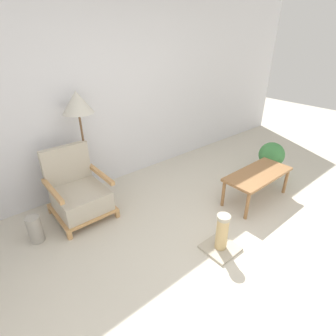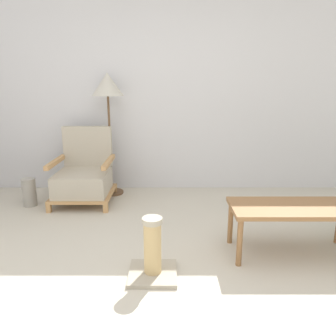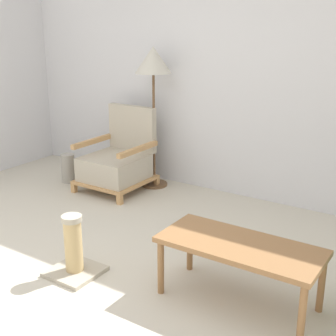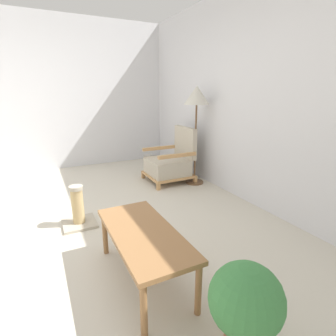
# 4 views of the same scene
# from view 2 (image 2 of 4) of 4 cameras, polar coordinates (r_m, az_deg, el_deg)

# --- Properties ---
(ground_plane) EXTENTS (14.00, 14.00, 0.00)m
(ground_plane) POSITION_cam_2_polar(r_m,az_deg,el_deg) (2.25, 0.80, -22.85)
(ground_plane) COLOR beige
(wall_back) EXTENTS (8.00, 0.06, 2.70)m
(wall_back) POSITION_cam_2_polar(r_m,az_deg,el_deg) (4.28, 0.26, 14.21)
(wall_back) COLOR silver
(wall_back) RESTS_ON ground_plane
(armchair) EXTENTS (0.67, 0.69, 0.87)m
(armchair) POSITION_cam_2_polar(r_m,az_deg,el_deg) (3.99, -14.65, -1.44)
(armchair) COLOR tan
(armchair) RESTS_ON ground_plane
(floor_lamp) EXTENTS (0.38, 0.38, 1.50)m
(floor_lamp) POSITION_cam_2_polar(r_m,az_deg,el_deg) (4.07, -10.70, 13.00)
(floor_lamp) COLOR brown
(floor_lamp) RESTS_ON ground_plane
(coffee_table) EXTENTS (1.03, 0.46, 0.42)m
(coffee_table) POSITION_cam_2_polar(r_m,az_deg,el_deg) (2.85, 20.97, -7.09)
(coffee_table) COLOR olive
(coffee_table) RESTS_ON ground_plane
(vase) EXTENTS (0.15, 0.15, 0.32)m
(vase) POSITION_cam_2_polar(r_m,az_deg,el_deg) (4.09, -23.24, -3.92)
(vase) COLOR #9E998E
(vase) RESTS_ON ground_plane
(scratching_post) EXTENTS (0.35, 0.35, 0.45)m
(scratching_post) POSITION_cam_2_polar(r_m,az_deg,el_deg) (2.45, -2.91, -14.84)
(scratching_post) COLOR #B2A893
(scratching_post) RESTS_ON ground_plane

